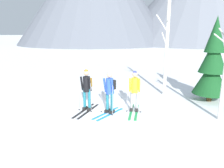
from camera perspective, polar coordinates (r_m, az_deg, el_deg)
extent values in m
plane|color=white|center=(8.86, -0.99, -7.07)|extent=(400.00, 400.00, 0.00)
cube|color=black|center=(8.82, -6.23, -7.17)|extent=(0.42, 1.76, 0.02)
cube|color=black|center=(8.92, -7.49, -6.97)|extent=(0.42, 1.76, 0.02)
cube|color=black|center=(8.88, -5.94, -6.54)|extent=(0.16, 0.28, 0.12)
cylinder|color=#1E6B7A|center=(8.74, -6.01, -3.80)|extent=(0.11, 0.11, 0.81)
cube|color=black|center=(8.98, -7.20, -6.34)|extent=(0.16, 0.28, 0.12)
cylinder|color=#1E6B7A|center=(8.83, -7.29, -3.63)|extent=(0.11, 0.11, 0.81)
cylinder|color=black|center=(8.63, -6.76, 0.01)|extent=(0.28, 0.28, 0.61)
sphere|color=tan|center=(8.54, -6.84, 2.92)|extent=(0.22, 0.22, 0.22)
sphere|color=#B76019|center=(8.52, -6.86, 3.35)|extent=(0.16, 0.16, 0.16)
cylinder|color=black|center=(8.49, -5.88, -0.07)|extent=(0.12, 0.21, 0.58)
cylinder|color=black|center=(8.66, -8.00, 0.13)|extent=(0.12, 0.21, 0.58)
cylinder|color=#A5A5AD|center=(8.49, -5.61, -3.73)|extent=(0.02, 0.02, 1.21)
cylinder|color=black|center=(8.67, -5.53, -7.18)|extent=(0.07, 0.07, 0.01)
cylinder|color=#A5A5AD|center=(8.74, -8.79, -3.32)|extent=(0.02, 0.02, 1.21)
cylinder|color=black|center=(8.91, -8.66, -6.69)|extent=(0.07, 0.07, 0.01)
cube|color=#99661E|center=(8.77, -6.25, 0.45)|extent=(0.29, 0.21, 0.36)
cube|color=#1E84D1|center=(8.45, -0.45, -8.03)|extent=(0.80, 1.49, 0.02)
cube|color=#1E84D1|center=(8.58, -1.63, -7.70)|extent=(0.80, 1.49, 0.02)
cube|color=black|center=(8.50, -0.04, -7.39)|extent=(0.21, 0.28, 0.12)
cylinder|color=#1E6B7A|center=(8.35, -0.04, -4.55)|extent=(0.11, 0.11, 0.81)
cube|color=black|center=(8.63, -1.22, -7.08)|extent=(0.21, 0.28, 0.12)
cylinder|color=#1E6B7A|center=(8.48, -1.24, -4.28)|extent=(0.11, 0.11, 0.81)
cylinder|color=blue|center=(8.25, -0.66, -0.55)|extent=(0.28, 0.28, 0.60)
sphere|color=tan|center=(8.15, -0.66, 2.48)|extent=(0.22, 0.22, 0.22)
sphere|color=gray|center=(8.14, -0.67, 2.94)|extent=(0.16, 0.16, 0.16)
cylinder|color=blue|center=(8.10, 0.10, -0.70)|extent=(0.16, 0.21, 0.58)
cylinder|color=blue|center=(8.31, -1.89, -0.33)|extent=(0.16, 0.21, 0.58)
cylinder|color=#A5A5AD|center=(8.10, 0.10, -4.54)|extent=(0.02, 0.02, 1.21)
cylinder|color=black|center=(8.28, 0.10, -8.12)|extent=(0.07, 0.07, 0.01)
cylinder|color=#A5A5AD|center=(8.42, -2.86, -3.84)|extent=(0.02, 0.02, 1.21)
cylinder|color=black|center=(8.60, -2.81, -7.31)|extent=(0.07, 0.07, 0.01)
cube|color=black|center=(8.38, 0.05, -0.12)|extent=(0.30, 0.26, 0.36)
cube|color=green|center=(8.74, 6.54, -7.38)|extent=(0.10, 1.77, 0.02)
cube|color=green|center=(8.75, 5.09, -7.31)|extent=(0.10, 1.77, 0.02)
cube|color=black|center=(8.81, 6.59, -6.72)|extent=(0.11, 0.26, 0.12)
cylinder|color=gray|center=(8.67, 6.67, -4.02)|extent=(0.11, 0.11, 0.79)
cube|color=black|center=(8.82, 5.15, -6.66)|extent=(0.11, 0.26, 0.12)
cylinder|color=gray|center=(8.68, 5.21, -3.96)|extent=(0.11, 0.11, 0.79)
cylinder|color=yellow|center=(8.52, 6.03, -0.33)|extent=(0.28, 0.28, 0.59)
sphere|color=tan|center=(8.42, 6.11, 2.55)|extent=(0.21, 0.21, 0.21)
sphere|color=#2D389E|center=(8.41, 6.12, 2.98)|extent=(0.16, 0.16, 0.16)
cylinder|color=yellow|center=(8.45, 7.23, -0.36)|extent=(0.08, 0.20, 0.56)
cylinder|color=yellow|center=(8.47, 4.79, -0.27)|extent=(0.08, 0.20, 0.56)
cylinder|color=#A5A5AD|center=(8.46, 7.69, -3.94)|extent=(0.02, 0.02, 1.19)
cylinder|color=black|center=(8.64, 7.58, -7.31)|extent=(0.07, 0.07, 0.01)
cylinder|color=#A5A5AD|center=(8.50, 4.05, -3.77)|extent=(0.02, 0.02, 1.19)
cylinder|color=black|center=(8.67, 3.99, -7.13)|extent=(0.07, 0.07, 0.01)
cube|color=#99661E|center=(8.68, 6.12, 0.13)|extent=(0.26, 0.16, 0.36)
cylinder|color=#51381E|center=(10.91, 24.41, -2.28)|extent=(0.23, 0.23, 0.74)
cone|color=#14471E|center=(10.74, 24.82, 1.73)|extent=(1.58, 1.58, 1.56)
cone|color=#14471E|center=(10.60, 25.35, 6.94)|extent=(1.21, 1.21, 1.56)
cone|color=#14471E|center=(10.55, 25.85, 11.80)|extent=(0.86, 0.86, 1.56)
cylinder|color=silver|center=(10.99, 14.26, 8.94)|extent=(0.17, 0.17, 4.62)
cylinder|color=silver|center=(10.77, 13.71, 11.40)|extent=(0.32, 0.43, 0.68)
cylinder|color=silver|center=(10.63, 14.79, 16.83)|extent=(0.08, 0.74, 0.57)
cylinder|color=silver|center=(10.88, 13.14, 15.37)|extent=(0.61, 0.20, 0.85)
cylinder|color=silver|center=(8.74, 27.42, 11.59)|extent=(0.16, 0.84, 0.49)
cylinder|color=silver|center=(8.53, 26.85, 10.57)|extent=(0.39, 0.52, 0.41)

